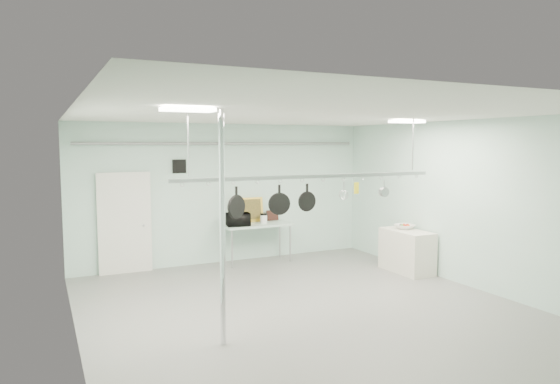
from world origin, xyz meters
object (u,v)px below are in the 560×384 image
coffee_canister (264,219)px  skillet_mid (279,200)px  pot_rack (313,175)px  microwave (238,219)px  chrome_pole (222,229)px  fruit_bowl (405,227)px  skillet_right (307,197)px  skillet_left (236,203)px  side_cabinet (407,251)px  prep_table (257,227)px

coffee_canister → skillet_mid: (-1.20, -3.33, 0.84)m
pot_rack → microwave: size_ratio=9.22×
chrome_pole → fruit_bowl: chrome_pole is taller
chrome_pole → skillet_right: 2.02m
skillet_left → pot_rack: bearing=-26.2°
skillet_mid → coffee_canister: bearing=83.7°
coffee_canister → fruit_bowl: coffee_canister is taller
coffee_canister → fruit_bowl: bearing=-40.5°
fruit_bowl → skillet_mid: size_ratio=0.85×
side_cabinet → microwave: microwave is taller
fruit_bowl → skillet_mid: bearing=-160.9°
side_cabinet → skillet_left: (-4.30, -1.10, 1.38)m
side_cabinet → microwave: bearing=145.3°
coffee_canister → skillet_mid: bearing=-109.8°
chrome_pole → skillet_mid: bearing=35.0°
side_cabinet → pot_rack: pot_rack is taller
skillet_left → skillet_mid: 0.74m
chrome_pole → microwave: 4.52m
coffee_canister → skillet_right: (-0.69, -3.33, 0.86)m
pot_rack → skillet_left: size_ratio=9.46×
chrome_pole → side_cabinet: (4.85, 2.00, -1.15)m
fruit_bowl → skillet_right: 3.48m
coffee_canister → fruit_bowl: 3.19m
chrome_pole → pot_rack: 2.19m
coffee_canister → fruit_bowl: (2.42, -2.07, -0.05)m
side_cabinet → pot_rack: (-2.95, -1.10, 1.78)m
chrome_pole → pot_rack: chrome_pole is taller
pot_rack → coffee_canister: (0.58, 3.33, -1.23)m
microwave → skillet_mid: bearing=91.2°
prep_table → fruit_bowl: 3.32m
pot_rack → skillet_left: 1.41m
chrome_pole → skillet_left: chrome_pole is taller
prep_table → skillet_mid: (-1.02, -3.30, 1.01)m
prep_table → side_cabinet: (2.55, -2.20, -0.38)m
microwave → skillet_mid: size_ratio=1.07×
chrome_pole → pot_rack: size_ratio=0.67×
chrome_pole → skillet_mid: 1.59m
prep_table → microwave: bearing=-169.7°
microwave → fruit_bowl: (3.11, -1.95, -0.10)m
prep_table → fruit_bowl: size_ratio=3.90×
skillet_mid → chrome_pole: bearing=-131.4°
side_cabinet → skillet_mid: bearing=-162.9°
chrome_pole → side_cabinet: 5.37m
prep_table → microwave: (-0.50, -0.09, 0.22)m
prep_table → fruit_bowl: fruit_bowl is taller
skillet_left → chrome_pole: bearing=-147.4°
prep_table → fruit_bowl: bearing=-38.0°
prep_table → skillet_left: size_ratio=3.15×
coffee_canister → skillet_mid: size_ratio=0.39×
skillet_left → microwave: bearing=42.4°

